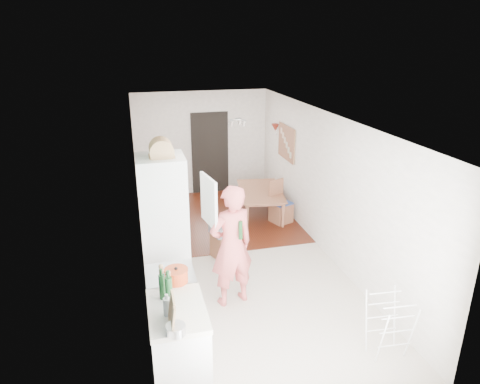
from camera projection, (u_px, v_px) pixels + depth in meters
name	position (u px, v px, depth m)	size (l,w,h in m)	color
room_shell	(236.00, 191.00, 7.13)	(3.20, 7.00, 2.50)	white
floor	(237.00, 258.00, 7.56)	(3.20, 7.00, 0.01)	#BEB1A2
wood_floor_overlay	(216.00, 217.00, 9.24)	(3.20, 3.30, 0.01)	#52180F
sage_wall_panel	(141.00, 212.00, 4.74)	(0.02, 3.00, 1.30)	slate
tile_splashback	(148.00, 294.00, 4.48)	(0.02, 1.90, 0.50)	black
doorway_recess	(210.00, 153.00, 10.43)	(0.90, 0.04, 2.00)	black
base_cabinet	(179.00, 345.00, 4.79)	(0.60, 0.90, 0.86)	white
worktop	(177.00, 310.00, 4.63)	(0.62, 0.92, 0.06)	#EEE7CD
range_cooker	(172.00, 306.00, 5.47)	(0.60, 0.60, 0.88)	white
cooker_top	(170.00, 275.00, 5.31)	(0.60, 0.60, 0.04)	#B5B5B7
fridge_housing	(164.00, 228.00, 6.19)	(0.66, 0.66, 2.15)	white
fridge_door	(209.00, 201.00, 5.89)	(0.56, 0.04, 0.70)	white
fridge_interior	(184.00, 195.00, 6.10)	(0.02, 0.52, 0.66)	white
pinboard	(287.00, 143.00, 9.13)	(0.03, 0.90, 0.70)	tan
pinboard_frame	(286.00, 143.00, 9.12)	(0.01, 0.94, 0.74)	brown
wall_sconce	(275.00, 127.00, 9.64)	(0.18, 0.18, 0.16)	maroon
person	(231.00, 236.00, 5.96)	(0.78, 0.51, 2.14)	#DC5F5E
dining_table	(262.00, 204.00, 9.31)	(1.36, 0.76, 0.48)	brown
dining_chair	(281.00, 202.00, 8.86)	(0.38, 0.38, 0.90)	brown
stool	(223.00, 245.00, 7.54)	(0.35, 0.35, 0.45)	brown
grey_drape	(223.00, 229.00, 7.42)	(0.39, 0.39, 0.17)	slate
drying_rack	(389.00, 327.00, 5.14)	(0.41, 0.37, 0.80)	white
bread_bin	(161.00, 150.00, 5.77)	(0.34, 0.32, 0.18)	tan
red_casserole	(176.00, 275.00, 5.09)	(0.29, 0.29, 0.17)	#CC411A
steel_pan	(176.00, 330.00, 4.21)	(0.20, 0.20, 0.10)	#B5B5B7
held_bottle	(240.00, 230.00, 5.82)	(0.06, 0.06, 0.26)	#18421D
bottle_a	(169.00, 291.00, 4.64)	(0.08, 0.08, 0.33)	#18421D
bottle_b	(162.00, 287.00, 4.74)	(0.07, 0.07, 0.30)	#18421D
bottle_c	(167.00, 307.00, 4.48)	(0.08, 0.08, 0.20)	silver
pepper_mill_front	(169.00, 284.00, 4.88)	(0.06, 0.06, 0.22)	tan
pepper_mill_back	(162.00, 276.00, 5.04)	(0.06, 0.06, 0.20)	tan
chopping_boards	(172.00, 313.00, 4.26)	(0.04, 0.25, 0.34)	tan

